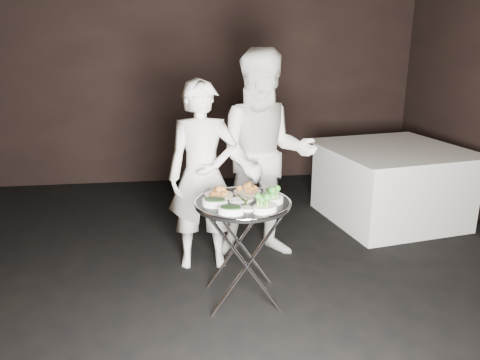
{
  "coord_description": "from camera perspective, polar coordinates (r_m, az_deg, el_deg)",
  "views": [
    {
      "loc": [
        -0.42,
        -3.17,
        2.0
      ],
      "look_at": [
        0.05,
        0.26,
        0.95
      ],
      "focal_mm": 35.0,
      "sensor_mm": 36.0,
      "label": 1
    }
  ],
  "objects": [
    {
      "name": "potato_plate_b",
      "position": [
        3.69,
        0.9,
        -1.12
      ],
      "size": [
        0.22,
        0.22,
        0.08
      ],
      "rotation": [
        0.0,
        0.0,
        0.25
      ],
      "color": "beige",
      "rests_on": "serving_tray"
    },
    {
      "name": "asparagus_plate_b",
      "position": [
        3.35,
        0.31,
        -3.37
      ],
      "size": [
        0.21,
        0.17,
        0.04
      ],
      "rotation": [
        0.0,
        0.0,
        -0.42
      ],
      "color": "silver",
      "rests_on": "serving_tray"
    },
    {
      "name": "serving_utensils",
      "position": [
        3.56,
        0.45,
        -1.59
      ],
      "size": [
        0.57,
        0.43,
        0.01
      ],
      "color": "silver",
      "rests_on": "serving_tray"
    },
    {
      "name": "spinach_bowl_b",
      "position": [
        3.26,
        -1.14,
        -3.59
      ],
      "size": [
        0.21,
        0.16,
        0.07
      ],
      "rotation": [
        0.0,
        0.0,
        -0.27
      ],
      "color": "silver",
      "rests_on": "serving_tray"
    },
    {
      "name": "waiter_right",
      "position": [
        4.27,
        3.11,
        2.84
      ],
      "size": [
        0.99,
        0.8,
        1.93
      ],
      "primitive_type": "imported",
      "rotation": [
        0.0,
        0.0,
        -0.08
      ],
      "color": "white",
      "rests_on": "floor"
    },
    {
      "name": "asparagus_plate_a",
      "position": [
        3.52,
        0.2,
        -2.33
      ],
      "size": [
        0.21,
        0.14,
        0.04
      ],
      "rotation": [
        0.0,
        0.0,
        0.18
      ],
      "color": "silver",
      "rests_on": "serving_tray"
    },
    {
      "name": "broccoli_bowl_b",
      "position": [
        3.31,
        3.08,
        -3.31
      ],
      "size": [
        0.22,
        0.2,
        0.08
      ],
      "rotation": [
        0.0,
        0.0,
        0.4
      ],
      "color": "silver",
      "rests_on": "serving_tray"
    },
    {
      "name": "spinach_bowl_a",
      "position": [
        3.42,
        -3.08,
        -2.65
      ],
      "size": [
        0.21,
        0.17,
        0.08
      ],
      "rotation": [
        0.0,
        0.0,
        -0.3
      ],
      "color": "silver",
      "rests_on": "serving_tray"
    },
    {
      "name": "potato_plate_a",
      "position": [
        3.62,
        -2.59,
        -1.49
      ],
      "size": [
        0.22,
        0.22,
        0.08
      ],
      "rotation": [
        0.0,
        0.0,
        -0.04
      ],
      "color": "beige",
      "rests_on": "serving_tray"
    },
    {
      "name": "tray_stand",
      "position": [
        3.65,
        0.33,
        -8.17
      ],
      "size": [
        0.55,
        0.47,
        0.81
      ],
      "rotation": [
        0.0,
        0.0,
        0.01
      ],
      "color": "silver",
      "rests_on": "floor"
    },
    {
      "name": "wall_back",
      "position": [
        6.72,
        -4.33,
        12.57
      ],
      "size": [
        6.0,
        0.05,
        3.0
      ],
      "primitive_type": "cube",
      "color": "black",
      "rests_on": "floor"
    },
    {
      "name": "serving_tray",
      "position": [
        3.51,
        0.34,
        -2.84
      ],
      "size": [
        0.73,
        0.73,
        0.04
      ],
      "color": "black",
      "rests_on": "tray_stand"
    },
    {
      "name": "floor",
      "position": [
        3.78,
        -0.2,
        -15.47
      ],
      "size": [
        6.0,
        7.0,
        0.05
      ],
      "primitive_type": "cube",
      "color": "black",
      "rests_on": "ground"
    },
    {
      "name": "dining_table",
      "position": [
        5.56,
        17.82,
        -0.41
      ],
      "size": [
        1.47,
        1.47,
        0.84
      ],
      "rotation": [
        0.0,
        0.0,
        0.17
      ],
      "color": "white",
      "rests_on": "floor"
    },
    {
      "name": "greens_bowl",
      "position": [
        3.65,
        3.82,
        -1.41
      ],
      "size": [
        0.12,
        0.12,
        0.07
      ],
      "rotation": [
        0.0,
        0.0,
        -0.12
      ],
      "color": "silver",
      "rests_on": "serving_tray"
    },
    {
      "name": "waiter_left",
      "position": [
        4.11,
        -4.57,
        0.47
      ],
      "size": [
        0.63,
        0.42,
        1.68
      ],
      "primitive_type": "imported",
      "rotation": [
        0.0,
        0.0,
        -0.04
      ],
      "color": "white",
      "rests_on": "floor"
    },
    {
      "name": "broccoli_bowl_a",
      "position": [
        3.48,
        3.92,
        -2.31
      ],
      "size": [
        0.22,
        0.19,
        0.08
      ],
      "rotation": [
        0.0,
        0.0,
        0.39
      ],
      "color": "silver",
      "rests_on": "serving_tray"
    }
  ]
}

